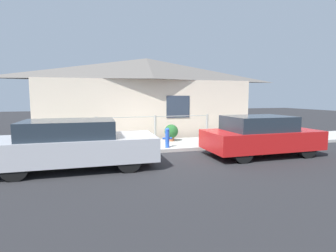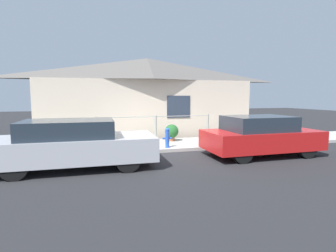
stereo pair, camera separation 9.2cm
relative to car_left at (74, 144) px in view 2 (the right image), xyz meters
The scene contains 10 objects.
ground_plane 3.34m from the car_left, 22.62° to the left, with size 60.00×60.00×0.00m, color #262628.
sidewalk 3.90m from the car_left, 38.29° to the left, with size 24.00×2.25×0.12m.
house 6.25m from the car_left, 58.57° to the left, with size 10.16×2.23×3.75m.
fence 4.52m from the car_left, 48.05° to the left, with size 4.90×0.10×1.04m.
car_left is the anchor object (origin of this frame).
car_right 5.81m from the car_left, ahead, with size 3.77×1.77×1.32m.
fire_hydrant 3.41m from the car_left, 26.90° to the left, with size 0.35×0.16×0.72m.
potted_plant_near_hydrant 4.59m from the car_left, 38.50° to the left, with size 0.56×0.56×0.69m.
potted_plant_by_fence 2.65m from the car_left, 93.49° to the left, with size 0.57×0.57×0.69m.
potted_plant_corner 6.46m from the car_left, 23.39° to the left, with size 0.51×0.51×0.62m.
Camera 2 is at (-2.44, -8.68, 1.95)m, focal length 28.00 mm.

